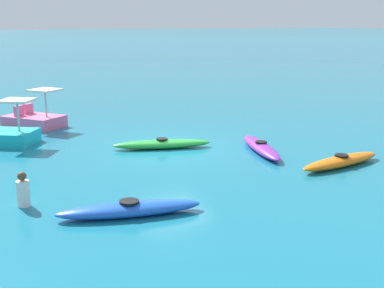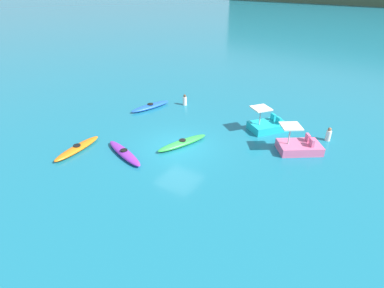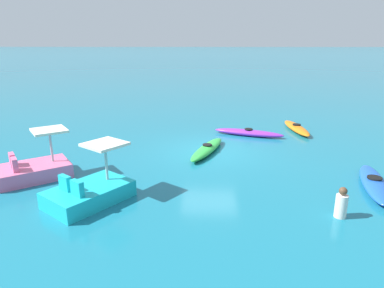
% 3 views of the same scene
% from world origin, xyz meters
% --- Properties ---
extents(ground_plane, '(600.00, 600.00, 0.00)m').
position_xyz_m(ground_plane, '(0.00, 0.00, 0.00)').
color(ground_plane, '#19728C').
extents(kayak_green, '(1.81, 3.51, 0.37)m').
position_xyz_m(kayak_green, '(0.11, 0.25, 0.16)').
color(kayak_green, green).
rests_on(kayak_green, ground_plane).
extents(kayak_blue, '(1.62, 3.46, 0.37)m').
position_xyz_m(kayak_blue, '(-5.32, 3.77, 0.16)').
color(kayak_blue, blue).
rests_on(kayak_blue, ground_plane).
extents(kayak_orange, '(0.98, 3.41, 0.37)m').
position_xyz_m(kayak_orange, '(-4.71, -3.64, 0.16)').
color(kayak_orange, orange).
rests_on(kayak_orange, ground_plane).
extents(kayak_purple, '(3.55, 1.76, 0.37)m').
position_xyz_m(kayak_purple, '(-2.01, -2.55, 0.16)').
color(kayak_purple, purple).
rests_on(kayak_purple, ground_plane).
extents(pedal_boat_cyan, '(2.64, 2.82, 1.68)m').
position_xyz_m(pedal_boat_cyan, '(3.67, 5.10, 0.34)').
color(pedal_boat_cyan, '#19B7C6').
rests_on(pedal_boat_cyan, ground_plane).
extents(pedal_boat_pink, '(2.82, 2.62, 1.68)m').
position_xyz_m(pedal_boat_pink, '(6.22, 3.36, 0.34)').
color(pedal_boat_pink, pink).
rests_on(pedal_boat_pink, ground_plane).
extents(person_near_shore, '(0.39, 0.39, 0.88)m').
position_xyz_m(person_near_shore, '(-3.47, 5.79, 0.39)').
color(person_near_shore, silver).
rests_on(person_near_shore, ground_plane).
extents(person_by_kayaks, '(0.43, 0.43, 0.88)m').
position_xyz_m(person_by_kayaks, '(7.37, 5.70, 0.39)').
color(person_by_kayaks, silver).
rests_on(person_by_kayaks, ground_plane).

